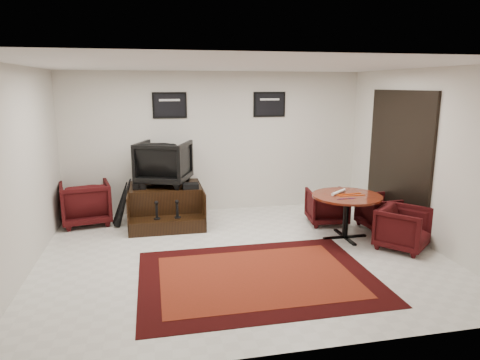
{
  "coord_description": "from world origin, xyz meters",
  "views": [
    {
      "loc": [
        -1.27,
        -6.0,
        2.53
      ],
      "look_at": [
        0.16,
        0.9,
        0.96
      ],
      "focal_mm": 32.0,
      "sensor_mm": 36.0,
      "label": 1
    }
  ],
  "objects_px": {
    "table_chair_back": "(327,205)",
    "table_chair_corner": "(403,226)",
    "shine_chair": "(164,161)",
    "shine_podium": "(166,205)",
    "armchair_side": "(85,201)",
    "table_chair_window": "(380,210)",
    "meeting_table": "(347,200)"
  },
  "relations": [
    {
      "from": "shine_chair",
      "to": "table_chair_window",
      "type": "height_order",
      "value": "shine_chair"
    },
    {
      "from": "meeting_table",
      "to": "table_chair_window",
      "type": "bearing_deg",
      "value": 22.48
    },
    {
      "from": "armchair_side",
      "to": "table_chair_window",
      "type": "distance_m",
      "value": 5.4
    },
    {
      "from": "shine_chair",
      "to": "armchair_side",
      "type": "relative_size",
      "value": 1.05
    },
    {
      "from": "shine_chair",
      "to": "table_chair_corner",
      "type": "bearing_deg",
      "value": 168.03
    },
    {
      "from": "table_chair_window",
      "to": "table_chair_back",
      "type": "bearing_deg",
      "value": 57.74
    },
    {
      "from": "shine_chair",
      "to": "table_chair_back",
      "type": "distance_m",
      "value": 3.15
    },
    {
      "from": "table_chair_corner",
      "to": "table_chair_window",
      "type": "bearing_deg",
      "value": 39.95
    },
    {
      "from": "shine_podium",
      "to": "armchair_side",
      "type": "height_order",
      "value": "armchair_side"
    },
    {
      "from": "meeting_table",
      "to": "table_chair_corner",
      "type": "distance_m",
      "value": 0.97
    },
    {
      "from": "table_chair_window",
      "to": "table_chair_corner",
      "type": "bearing_deg",
      "value": 167.57
    },
    {
      "from": "armchair_side",
      "to": "table_chair_corner",
      "type": "xyz_separation_m",
      "value": [
        5.06,
        -2.34,
        -0.07
      ]
    },
    {
      "from": "shine_chair",
      "to": "meeting_table",
      "type": "xyz_separation_m",
      "value": [
        2.93,
        -1.66,
        -0.49
      ]
    },
    {
      "from": "table_chair_corner",
      "to": "meeting_table",
      "type": "bearing_deg",
      "value": 96.37
    },
    {
      "from": "table_chair_back",
      "to": "table_chair_corner",
      "type": "bearing_deg",
      "value": 122.55
    },
    {
      "from": "meeting_table",
      "to": "table_chair_back",
      "type": "bearing_deg",
      "value": 89.47
    },
    {
      "from": "shine_podium",
      "to": "meeting_table",
      "type": "distance_m",
      "value": 3.31
    },
    {
      "from": "armchair_side",
      "to": "table_chair_back",
      "type": "bearing_deg",
      "value": 157.24
    },
    {
      "from": "armchair_side",
      "to": "table_chair_corner",
      "type": "height_order",
      "value": "armchair_side"
    },
    {
      "from": "shine_chair",
      "to": "table_chair_back",
      "type": "bearing_deg",
      "value": -175.65
    },
    {
      "from": "shine_chair",
      "to": "table_chair_window",
      "type": "bearing_deg",
      "value": -178.76
    },
    {
      "from": "table_chair_back",
      "to": "table_chair_window",
      "type": "height_order",
      "value": "table_chair_back"
    },
    {
      "from": "shine_podium",
      "to": "table_chair_back",
      "type": "bearing_deg",
      "value": -13.52
    },
    {
      "from": "table_chair_window",
      "to": "meeting_table",
      "type": "bearing_deg",
      "value": 109.47
    },
    {
      "from": "shine_podium",
      "to": "shine_chair",
      "type": "relative_size",
      "value": 1.49
    },
    {
      "from": "shine_podium",
      "to": "shine_chair",
      "type": "xyz_separation_m",
      "value": [
        0.0,
        0.14,
        0.83
      ]
    },
    {
      "from": "shine_chair",
      "to": "table_chair_window",
      "type": "distance_m",
      "value": 4.07
    },
    {
      "from": "shine_chair",
      "to": "table_chair_back",
      "type": "xyz_separation_m",
      "value": [
        2.93,
        -0.85,
        -0.79
      ]
    },
    {
      "from": "shine_podium",
      "to": "armchair_side",
      "type": "bearing_deg",
      "value": 172.42
    },
    {
      "from": "table_chair_window",
      "to": "table_chair_corner",
      "type": "relative_size",
      "value": 0.92
    },
    {
      "from": "armchair_side",
      "to": "table_chair_corner",
      "type": "distance_m",
      "value": 5.58
    },
    {
      "from": "shine_chair",
      "to": "table_chair_corner",
      "type": "distance_m",
      "value": 4.34
    }
  ]
}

